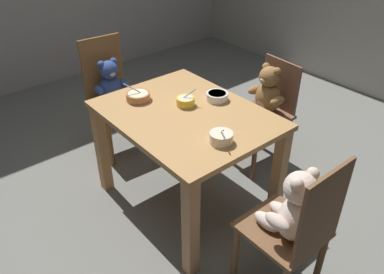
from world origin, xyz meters
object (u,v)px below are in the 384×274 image
object	(u,v)px
teddy_chair_near_left	(111,90)
porridge_bowl_white_far_center	(217,96)
dining_table	(186,130)
teddy_chair_near_right	(294,217)
teddy_chair_far_center	(266,100)
porridge_bowl_terracotta_near_left	(138,96)
porridge_bowl_cream_near_right	(221,138)
porridge_bowl_yellow_center	(186,101)

from	to	relation	value
teddy_chair_near_left	porridge_bowl_white_far_center	world-z (taller)	teddy_chair_near_left
dining_table	teddy_chair_near_right	distance (m)	0.90
dining_table	teddy_chair_far_center	xyz separation A→B (m)	(-0.01, 0.77, -0.05)
teddy_chair_near_left	dining_table	bearing A→B (deg)	5.65
porridge_bowl_white_far_center	porridge_bowl_terracotta_near_left	xyz separation A→B (m)	(-0.32, -0.39, 0.00)
teddy_chair_far_center	teddy_chair_near_right	bearing A→B (deg)	51.12
teddy_chair_near_left	porridge_bowl_white_far_center	xyz separation A→B (m)	(0.89, 0.29, 0.20)
porridge_bowl_terracotta_near_left	porridge_bowl_cream_near_right	bearing A→B (deg)	5.84
dining_table	porridge_bowl_cream_near_right	size ratio (longest dim) A/B	8.34
teddy_chair_near_left	teddy_chair_far_center	bearing A→B (deg)	45.92
porridge_bowl_cream_near_right	porridge_bowl_white_far_center	size ratio (longest dim) A/B	0.91
dining_table	teddy_chair_far_center	size ratio (longest dim) A/B	1.31
teddy_chair_far_center	porridge_bowl_white_far_center	world-z (taller)	teddy_chair_far_center
teddy_chair_near_left	porridge_bowl_cream_near_right	size ratio (longest dim) A/B	7.25
teddy_chair_near_right	teddy_chair_far_center	world-z (taller)	teddy_chair_near_right
teddy_chair_far_center	porridge_bowl_terracotta_near_left	bearing A→B (deg)	-15.59
teddy_chair_far_center	porridge_bowl_terracotta_near_left	world-z (taller)	porridge_bowl_terracotta_near_left
dining_table	porridge_bowl_terracotta_near_left	size ratio (longest dim) A/B	6.82
dining_table	teddy_chair_near_left	world-z (taller)	teddy_chair_near_left
teddy_chair_near_right	porridge_bowl_yellow_center	bearing A→B (deg)	-6.63
teddy_chair_near_right	porridge_bowl_yellow_center	world-z (taller)	teddy_chair_near_right
teddy_chair_near_left	porridge_bowl_white_far_center	size ratio (longest dim) A/B	6.56
teddy_chair_near_right	porridge_bowl_yellow_center	distance (m)	0.99
teddy_chair_near_right	porridge_bowl_yellow_center	size ratio (longest dim) A/B	7.67
teddy_chair_far_center	porridge_bowl_yellow_center	xyz separation A→B (m)	(-0.07, -0.72, 0.21)
porridge_bowl_cream_near_right	porridge_bowl_yellow_center	bearing A→B (deg)	165.37
porridge_bowl_yellow_center	dining_table	bearing A→B (deg)	-38.62
dining_table	porridge_bowl_yellow_center	distance (m)	0.18
teddy_chair_near_right	teddy_chair_far_center	bearing A→B (deg)	-42.46
porridge_bowl_white_far_center	porridge_bowl_terracotta_near_left	distance (m)	0.51
dining_table	porridge_bowl_cream_near_right	distance (m)	0.41
teddy_chair_near_left	porridge_bowl_terracotta_near_left	distance (m)	0.61
teddy_chair_far_center	porridge_bowl_terracotta_near_left	size ratio (longest dim) A/B	5.20
porridge_bowl_yellow_center	porridge_bowl_white_far_center	world-z (taller)	porridge_bowl_yellow_center
porridge_bowl_yellow_center	porridge_bowl_terracotta_near_left	world-z (taller)	porridge_bowl_terracotta_near_left
teddy_chair_near_right	teddy_chair_far_center	xyz separation A→B (m)	(-0.90, 0.83, -0.02)
porridge_bowl_white_far_center	porridge_bowl_terracotta_near_left	world-z (taller)	porridge_bowl_terracotta_near_left
porridge_bowl_white_far_center	porridge_bowl_yellow_center	bearing A→B (deg)	-108.59
teddy_chair_near_right	teddy_chair_near_left	bearing A→B (deg)	-0.77
teddy_chair_far_center	porridge_bowl_terracotta_near_left	xyz separation A→B (m)	(-0.32, -0.90, 0.20)
teddy_chair_near_right	teddy_chair_far_center	distance (m)	1.23
dining_table	porridge_bowl_white_far_center	bearing A→B (deg)	90.99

